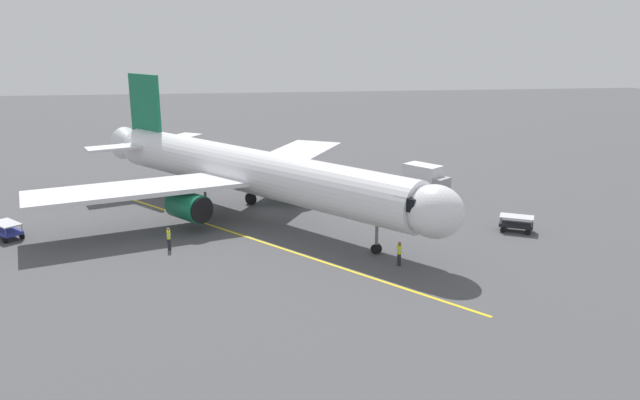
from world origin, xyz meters
TOP-DOWN VIEW (x-y plane):
  - ground_plane at (0.00, 0.00)m, footprint 220.00×220.00m
  - apron_lead_in_line at (1.08, 7.14)m, footprint 26.07×30.65m
  - airplane at (1.26, 0.92)m, footprint 32.27×33.68m
  - ground_crew_marshaller at (-8.67, 13.98)m, footprint 0.29×0.43m
  - ground_crew_wing_walker at (7.31, 8.69)m, footprint 0.28×0.42m
  - baggage_cart_near_nose at (-0.66, -15.37)m, footprint 2.95×2.50m
  - baggage_cart_portside at (20.06, 4.32)m, footprint 2.79×2.86m
  - box_truck_starboard_side at (-16.59, -5.56)m, footprint 4.34×4.84m
  - baggage_cart_rear_apron at (-19.93, 7.99)m, footprint 2.95×2.47m

SIDE VIEW (x-z plane):
  - ground_plane at x=0.00m, z-range 0.00..0.00m
  - apron_lead_in_line at x=1.08m, z-range 0.00..0.01m
  - baggage_cart_near_nose at x=-0.66m, z-range 0.02..1.29m
  - baggage_cart_portside at x=20.06m, z-range 0.02..1.29m
  - baggage_cart_rear_apron at x=-19.93m, z-range 0.02..1.29m
  - ground_crew_marshaller at x=-8.67m, z-range 0.03..1.74m
  - ground_crew_wing_walker at x=7.31m, z-range 0.03..1.74m
  - box_truck_starboard_side at x=-16.59m, z-range 0.08..2.70m
  - airplane at x=1.26m, z-range -1.75..9.75m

